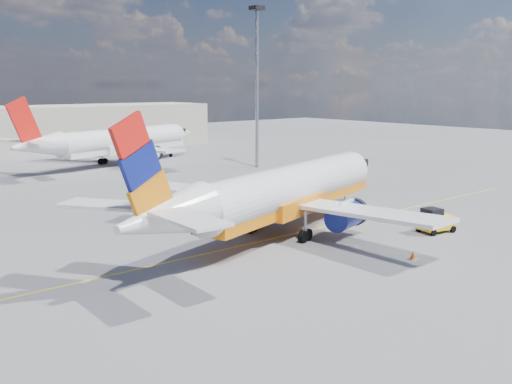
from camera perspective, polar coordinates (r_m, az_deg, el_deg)
ground at (r=41.88m, az=3.64°, el=-5.69°), size 240.00×240.00×0.00m
taxi_line at (r=44.02m, az=0.96°, el=-4.85°), size 70.00×0.15×0.01m
terminal_main at (r=109.44m, az=-22.35°, el=5.80°), size 70.00×14.00×8.00m
main_jet at (r=45.08m, az=2.85°, el=0.06°), size 34.58×26.34×10.47m
second_jet at (r=87.38m, az=-13.62°, el=4.92°), size 34.42×26.23×10.41m
gse_tug at (r=48.37m, az=17.51°, el=-2.76°), size 3.09×2.22×2.03m
traffic_cone at (r=40.73m, az=15.41°, el=-6.08°), size 0.45×0.45×0.64m
floodlight_mast at (r=81.89m, az=0.09°, el=11.85°), size 1.64×1.64×22.47m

